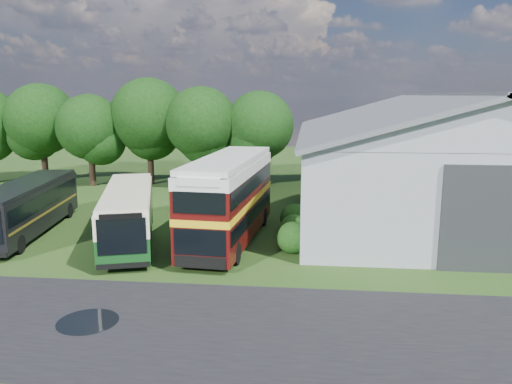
# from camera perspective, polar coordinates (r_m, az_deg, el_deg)

# --- Properties ---
(ground) EXTENTS (120.00, 120.00, 0.00)m
(ground) POSITION_cam_1_polar(r_m,az_deg,el_deg) (21.63, -11.63, -11.11)
(ground) COLOR #203D13
(ground) RESTS_ON ground
(asphalt_road) EXTENTS (60.00, 8.00, 0.02)m
(asphalt_road) POSITION_cam_1_polar(r_m,az_deg,el_deg) (18.26, -5.24, -15.23)
(asphalt_road) COLOR black
(asphalt_road) RESTS_ON ground
(puddle) EXTENTS (2.20, 2.20, 0.01)m
(puddle) POSITION_cam_1_polar(r_m,az_deg,el_deg) (19.59, -18.67, -13.91)
(puddle) COLOR black
(puddle) RESTS_ON ground
(storage_shed) EXTENTS (18.80, 24.80, 8.15)m
(storage_shed) POSITION_cam_1_polar(r_m,az_deg,el_deg) (36.30, 19.91, 4.22)
(storage_shed) COLOR gray
(storage_shed) RESTS_ON ground
(tree_left_a) EXTENTS (6.46, 6.46, 9.12)m
(tree_left_a) POSITION_cam_1_polar(r_m,az_deg,el_deg) (49.92, -23.33, 7.64)
(tree_left_a) COLOR black
(tree_left_a) RESTS_ON ground
(tree_left_b) EXTENTS (5.78, 5.78, 8.16)m
(tree_left_b) POSITION_cam_1_polar(r_m,az_deg,el_deg) (46.81, -18.48, 7.04)
(tree_left_b) COLOR black
(tree_left_b) RESTS_ON ground
(tree_mid) EXTENTS (6.80, 6.80, 9.60)m
(tree_mid) POSITION_cam_1_polar(r_m,az_deg,el_deg) (46.16, -12.16, 8.47)
(tree_mid) COLOR black
(tree_mid) RESTS_ON ground
(tree_right_a) EXTENTS (6.26, 6.26, 8.83)m
(tree_right_a) POSITION_cam_1_polar(r_m,az_deg,el_deg) (43.91, -6.27, 7.88)
(tree_right_a) COLOR black
(tree_right_a) RESTS_ON ground
(tree_right_b) EXTENTS (5.98, 5.98, 8.45)m
(tree_right_b) POSITION_cam_1_polar(r_m,az_deg,el_deg) (43.93, 0.40, 7.62)
(tree_right_b) COLOR black
(tree_right_b) RESTS_ON ground
(shrub_front) EXTENTS (1.70, 1.70, 1.70)m
(shrub_front) POSITION_cam_1_polar(r_m,az_deg,el_deg) (26.32, 4.22, -6.84)
(shrub_front) COLOR #194714
(shrub_front) RESTS_ON ground
(shrub_mid) EXTENTS (1.60, 1.60, 1.60)m
(shrub_mid) POSITION_cam_1_polar(r_m,az_deg,el_deg) (28.23, 4.36, -5.60)
(shrub_mid) COLOR #194714
(shrub_mid) RESTS_ON ground
(shrub_back) EXTENTS (1.80, 1.80, 1.80)m
(shrub_back) POSITION_cam_1_polar(r_m,az_deg,el_deg) (30.15, 4.48, -4.51)
(shrub_back) COLOR #194714
(shrub_back) RESTS_ON ground
(bus_green_single) EXTENTS (5.62, 11.15, 3.00)m
(bus_green_single) POSITION_cam_1_polar(r_m,az_deg,el_deg) (28.55, -14.37, -2.40)
(bus_green_single) COLOR black
(bus_green_single) RESTS_ON ground
(bus_maroon_double) EXTENTS (3.77, 11.29, 4.77)m
(bus_maroon_double) POSITION_cam_1_polar(r_m,az_deg,el_deg) (27.61, -3.07, -0.86)
(bus_maroon_double) COLOR black
(bus_maroon_double) RESTS_ON ground
(bus_dark_single) EXTENTS (4.10, 11.21, 3.02)m
(bus_dark_single) POSITION_cam_1_polar(r_m,az_deg,el_deg) (32.18, -24.77, -1.56)
(bus_dark_single) COLOR black
(bus_dark_single) RESTS_ON ground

